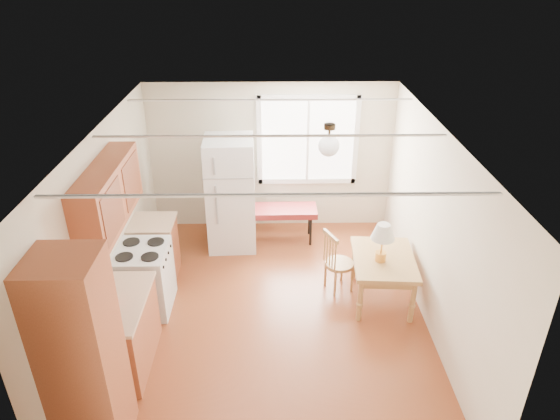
{
  "coord_description": "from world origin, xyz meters",
  "views": [
    {
      "loc": [
        0.03,
        -5.25,
        4.29
      ],
      "look_at": [
        0.12,
        0.8,
        1.15
      ],
      "focal_mm": 32.0,
      "sensor_mm": 36.0,
      "label": 1
    }
  ],
  "objects_px": {
    "bench": "(278,212)",
    "dining_table": "(383,264)",
    "refrigerator": "(231,194)",
    "chair": "(334,259)"
  },
  "relations": [
    {
      "from": "refrigerator",
      "to": "chair",
      "type": "height_order",
      "value": "refrigerator"
    },
    {
      "from": "bench",
      "to": "dining_table",
      "type": "xyz_separation_m",
      "value": [
        1.4,
        -1.62,
        0.05
      ]
    },
    {
      "from": "dining_table",
      "to": "chair",
      "type": "xyz_separation_m",
      "value": [
        -0.63,
        0.22,
        -0.05
      ]
    },
    {
      "from": "dining_table",
      "to": "refrigerator",
      "type": "bearing_deg",
      "value": 148.75
    },
    {
      "from": "dining_table",
      "to": "chair",
      "type": "distance_m",
      "value": 0.67
    },
    {
      "from": "refrigerator",
      "to": "dining_table",
      "type": "xyz_separation_m",
      "value": [
        2.14,
        -1.5,
        -0.34
      ]
    },
    {
      "from": "bench",
      "to": "dining_table",
      "type": "distance_m",
      "value": 2.14
    },
    {
      "from": "bench",
      "to": "refrigerator",
      "type": "bearing_deg",
      "value": -171.64
    },
    {
      "from": "refrigerator",
      "to": "dining_table",
      "type": "relative_size",
      "value": 1.61
    },
    {
      "from": "dining_table",
      "to": "bench",
      "type": "bearing_deg",
      "value": 134.72
    }
  ]
}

